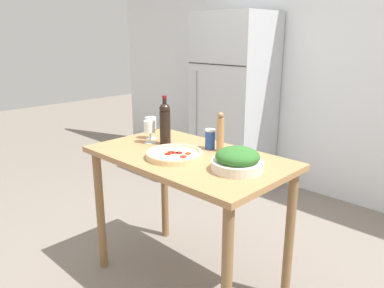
% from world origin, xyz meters
% --- Properties ---
extents(ground_plane, '(14.00, 14.00, 0.00)m').
position_xyz_m(ground_plane, '(0.00, 0.00, 0.00)').
color(ground_plane, slate).
extents(wall_back, '(6.40, 0.06, 2.60)m').
position_xyz_m(wall_back, '(0.00, 2.01, 1.30)').
color(wall_back, silver).
rests_on(wall_back, ground_plane).
extents(refrigerator, '(0.76, 0.64, 1.82)m').
position_xyz_m(refrigerator, '(-0.94, 1.65, 0.91)').
color(refrigerator, '#B7BCC1').
rests_on(refrigerator, ground_plane).
extents(prep_counter, '(1.24, 0.71, 0.90)m').
position_xyz_m(prep_counter, '(0.00, 0.00, 0.76)').
color(prep_counter, '#A87A4C').
rests_on(prep_counter, ground_plane).
extents(wine_bottle, '(0.07, 0.07, 0.33)m').
position_xyz_m(wine_bottle, '(-0.27, 0.06, 1.04)').
color(wine_bottle, black).
rests_on(wine_bottle, prep_counter).
extents(wine_glass_near, '(0.08, 0.08, 0.15)m').
position_xyz_m(wine_glass_near, '(-0.37, 0.01, 1.00)').
color(wine_glass_near, silver).
rests_on(wine_glass_near, prep_counter).
extents(wine_glass_far, '(0.08, 0.08, 0.15)m').
position_xyz_m(wine_glass_far, '(-0.44, 0.08, 1.00)').
color(wine_glass_far, silver).
rests_on(wine_glass_far, prep_counter).
extents(pepper_mill, '(0.05, 0.05, 0.25)m').
position_xyz_m(pepper_mill, '(0.09, 0.19, 1.02)').
color(pepper_mill, '#AD7F51').
rests_on(pepper_mill, prep_counter).
extents(salad_bowl, '(0.28, 0.28, 0.13)m').
position_xyz_m(salad_bowl, '(0.38, -0.01, 0.95)').
color(salad_bowl, silver).
rests_on(salad_bowl, prep_counter).
extents(homemade_pizza, '(0.34, 0.34, 0.04)m').
position_xyz_m(homemade_pizza, '(-0.02, -0.09, 0.92)').
color(homemade_pizza, '#DBC189').
rests_on(homemade_pizza, prep_counter).
extents(salt_canister, '(0.06, 0.06, 0.13)m').
position_xyz_m(salt_canister, '(0.01, 0.19, 0.96)').
color(salt_canister, '#284CA3').
rests_on(salt_canister, prep_counter).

